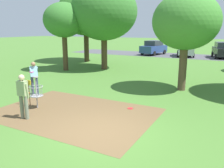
% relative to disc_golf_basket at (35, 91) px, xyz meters
% --- Properties ---
extents(ground_plane, '(160.00, 160.00, 0.00)m').
position_rel_disc_golf_basket_xyz_m(ground_plane, '(3.72, -0.83, -0.75)').
color(ground_plane, '#47752D').
extents(dirt_tee_pad, '(6.40, 4.47, 0.01)m').
position_rel_disc_golf_basket_xyz_m(dirt_tee_pad, '(1.82, 0.26, -0.75)').
color(dirt_tee_pad, brown).
rests_on(dirt_tee_pad, ground).
extents(disc_golf_basket, '(0.98, 0.58, 1.39)m').
position_rel_disc_golf_basket_xyz_m(disc_golf_basket, '(0.00, 0.00, 0.00)').
color(disc_golf_basket, '#9E9EA3').
rests_on(disc_golf_basket, ground).
extents(player_throwing, '(0.74, 1.00, 1.71)m').
position_rel_disc_golf_basket_xyz_m(player_throwing, '(-1.66, 1.52, 0.23)').
color(player_throwing, '#384260').
rests_on(player_throwing, ground).
extents(player_waiting_right, '(0.48, 0.42, 1.71)m').
position_rel_disc_golf_basket_xyz_m(player_waiting_right, '(0.57, -1.15, 0.21)').
color(player_waiting_right, slate).
rests_on(player_waiting_right, ground).
extents(frisbee_by_tee, '(0.25, 0.25, 0.02)m').
position_rel_disc_golf_basket_xyz_m(frisbee_by_tee, '(-1.18, 1.27, -0.74)').
color(frisbee_by_tee, orange).
rests_on(frisbee_by_tee, ground).
extents(frisbee_mid_grass, '(0.24, 0.24, 0.02)m').
position_rel_disc_golf_basket_xyz_m(frisbee_mid_grass, '(3.64, 1.80, -0.74)').
color(frisbee_mid_grass, red).
rests_on(frisbee_mid_grass, ground).
extents(tree_near_left, '(5.38, 5.38, 6.97)m').
position_rel_disc_golf_basket_xyz_m(tree_near_left, '(-2.44, 10.06, 3.91)').
color(tree_near_left, '#4C3823').
rests_on(tree_near_left, ground).
extents(tree_mid_left, '(5.51, 5.51, 7.35)m').
position_rel_disc_golf_basket_xyz_m(tree_mid_left, '(-6.49, 13.35, 4.23)').
color(tree_mid_left, '#4C3823').
rests_on(tree_mid_left, ground).
extents(tree_far_left, '(3.52, 3.52, 5.22)m').
position_rel_disc_golf_basket_xyz_m(tree_far_left, '(4.86, 6.06, 2.94)').
color(tree_far_left, brown).
rests_on(tree_far_left, ground).
extents(tree_far_center, '(3.21, 3.21, 5.38)m').
position_rel_disc_golf_basket_xyz_m(tree_far_center, '(-4.97, 8.08, 3.22)').
color(tree_far_center, '#4C3823').
rests_on(tree_far_center, ground).
extents(parking_lot_strip, '(36.00, 6.00, 0.01)m').
position_rel_disc_golf_basket_xyz_m(parking_lot_strip, '(3.72, 23.45, -0.75)').
color(parking_lot_strip, '#4C4C51').
rests_on(parking_lot_strip, ground).
extents(parked_car_leftmost, '(2.65, 4.49, 1.84)m').
position_rel_disc_golf_basket_xyz_m(parked_car_leftmost, '(-2.46, 23.09, 0.17)').
color(parked_car_leftmost, '#2D4784').
rests_on(parked_car_leftmost, ground).
extents(parked_car_center_left, '(2.72, 4.50, 1.84)m').
position_rel_disc_golf_basket_xyz_m(parked_car_center_left, '(1.64, 23.14, 0.17)').
color(parked_car_center_left, '#B2B7BC').
rests_on(parked_car_center_left, ground).
extents(parked_car_center_right, '(2.74, 4.51, 1.84)m').
position_rel_disc_golf_basket_xyz_m(parked_car_center_right, '(5.83, 23.38, 0.17)').
color(parked_car_center_right, black).
rests_on(parked_car_center_right, ground).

